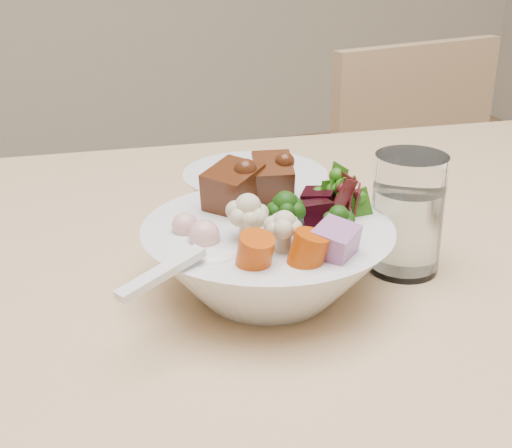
# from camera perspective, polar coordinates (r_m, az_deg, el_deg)

# --- Properties ---
(chair_far) EXTENTS (0.46, 0.46, 0.88)m
(chair_far) POSITION_cam_1_polar(r_m,az_deg,el_deg) (1.52, 14.59, -1.26)
(chair_far) COLOR tan
(chair_far) RESTS_ON ground
(food_bowl) EXTENTS (0.22, 0.22, 0.12)m
(food_bowl) POSITION_cam_1_polar(r_m,az_deg,el_deg) (0.62, 1.04, -2.42)
(food_bowl) COLOR silver
(food_bowl) RESTS_ON dining_table
(soup_spoon) EXTENTS (0.11, 0.07, 0.02)m
(soup_spoon) POSITION_cam_1_polar(r_m,az_deg,el_deg) (0.55, -4.40, -3.02)
(soup_spoon) COLOR silver
(soup_spoon) RESTS_ON food_bowl
(water_glass) EXTENTS (0.07, 0.07, 0.11)m
(water_glass) POSITION_cam_1_polar(r_m,az_deg,el_deg) (0.67, 11.96, 0.43)
(water_glass) COLOR white
(water_glass) RESTS_ON dining_table
(side_bowl) EXTENTS (0.16, 0.16, 0.05)m
(side_bowl) POSITION_cam_1_polar(r_m,az_deg,el_deg) (0.79, -0.06, 2.33)
(side_bowl) COLOR silver
(side_bowl) RESTS_ON dining_table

